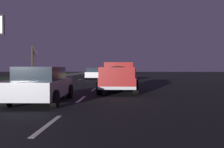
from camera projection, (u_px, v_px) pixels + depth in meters
The scene contains 9 objects.
ground at pixel (91, 80), 29.36m from camera, with size 144.00×144.00×0.00m, color black.
sidewalk_shoulder at pixel (31, 80), 29.63m from camera, with size 108.00×4.00×0.12m, color slate.
lane_markings at pixel (72, 79), 32.82m from camera, with size 109.01×7.04×0.01m.
pickup_truck at pixel (118, 76), 15.14m from camera, with size 5.45×2.34×1.87m.
sedan_silver at pixel (42, 84), 10.38m from camera, with size 4.45×2.10×1.54m.
sedan_white at pixel (94, 73), 32.36m from camera, with size 4.41×2.04×1.54m.
sedan_black at pixel (101, 72), 41.36m from camera, with size 4.44×2.08×1.54m.
sedan_tan at pixel (119, 74), 28.66m from camera, with size 4.43×2.06×1.54m.
bare_tree_far at pixel (32, 61), 38.49m from camera, with size 1.14×2.02×5.12m.
Camera 1 is at (-2.21, -3.66, 1.49)m, focal length 38.43 mm.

